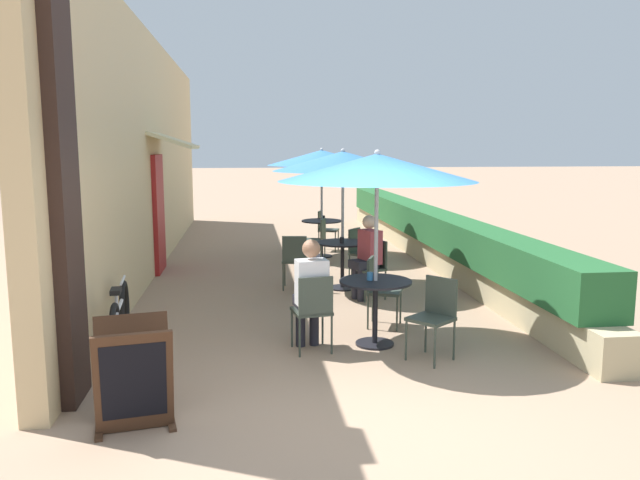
{
  "coord_description": "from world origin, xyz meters",
  "views": [
    {
      "loc": [
        -0.83,
        -4.95,
        2.26
      ],
      "look_at": [
        0.15,
        3.27,
        1.0
      ],
      "focal_mm": 35.0,
      "sensor_mm": 36.0,
      "label": 1
    }
  ],
  "objects": [
    {
      "name": "seated_patron_mid_left",
      "position": [
        0.93,
        3.95,
        0.69
      ],
      "size": [
        0.49,
        0.45,
        1.25
      ],
      "rotation": [
        0.0,
        0.0,
        8.24
      ],
      "color": "#23232D",
      "rests_on": "ground_plane"
    },
    {
      "name": "bicycle_leaning",
      "position": [
        -2.2,
        1.76,
        0.37
      ],
      "size": [
        0.24,
        1.78,
        0.81
      ],
      "rotation": [
        0.0,
        0.0,
        0.1
      ],
      "color": "black",
      "rests_on": "ground_plane"
    },
    {
      "name": "coffee_cup_far",
      "position": [
        0.74,
        7.64,
        0.8
      ],
      "size": [
        0.07,
        0.07,
        0.09
      ],
      "color": "#232328",
      "rests_on": "patio_table_far"
    },
    {
      "name": "cafe_chair_far_left",
      "position": [
        0.53,
        6.82,
        0.52
      ],
      "size": [
        0.51,
        0.51,
        0.87
      ],
      "rotation": [
        0.0,
        0.0,
        7.53
      ],
      "color": "#384238",
      "rests_on": "ground_plane"
    },
    {
      "name": "cafe_chair_near_right",
      "position": [
        0.8,
        2.53,
        0.52
      ],
      "size": [
        0.52,
        0.52,
        0.87
      ],
      "rotation": [
        0.0,
        0.0,
        10.63
      ],
      "color": "#384238",
      "rests_on": "ground_plane"
    },
    {
      "name": "menu_board",
      "position": [
        -1.76,
        -0.0,
        0.42
      ],
      "size": [
        0.71,
        0.73,
        0.86
      ],
      "rotation": [
        0.0,
        0.0,
        0.19
      ],
      "color": "#422819",
      "rests_on": "ground_plane"
    },
    {
      "name": "seated_patron_near_back",
      "position": [
        -0.14,
        1.72,
        0.69
      ],
      "size": [
        0.38,
        0.45,
        1.25
      ],
      "rotation": [
        0.0,
        0.0,
        12.72
      ],
      "color": "#23232D",
      "rests_on": "ground_plane"
    },
    {
      "name": "patio_umbrella_far",
      "position": [
        0.69,
        7.56,
        2.02
      ],
      "size": [
        2.19,
        2.19,
        2.22
      ],
      "color": "#B7B7BC",
      "rests_on": "ground_plane"
    },
    {
      "name": "cafe_chair_mid_left",
      "position": [
        1.03,
        3.99,
        0.52
      ],
      "size": [
        0.52,
        0.52,
        0.87
      ],
      "rotation": [
        0.0,
        0.0,
        8.24
      ],
      "color": "#384238",
      "rests_on": "ground_plane"
    },
    {
      "name": "patio_table_far",
      "position": [
        0.69,
        7.56,
        0.56
      ],
      "size": [
        0.82,
        0.82,
        0.75
      ],
      "color": "black",
      "rests_on": "ground_plane"
    },
    {
      "name": "patio_table_near",
      "position": [
        0.61,
        1.8,
        0.56
      ],
      "size": [
        0.82,
        0.82,
        0.75
      ],
      "color": "black",
      "rests_on": "ground_plane"
    },
    {
      "name": "cafe_chair_mid_back",
      "position": [
        -0.08,
        4.68,
        0.52
      ],
      "size": [
        0.45,
        0.45,
        0.87
      ],
      "rotation": [
        0.0,
        0.0,
        12.43
      ],
      "color": "#384238",
      "rests_on": "ground_plane"
    },
    {
      "name": "cafe_facade_wall",
      "position": [
        -2.54,
        7.01,
        2.09
      ],
      "size": [
        0.98,
        14.3,
        4.2
      ],
      "color": "#D6B784",
      "rests_on": "ground_plane"
    },
    {
      "name": "cafe_chair_far_right",
      "position": [
        0.86,
        8.29,
        0.52
      ],
      "size": [
        0.51,
        0.51,
        0.87
      ],
      "rotation": [
        0.0,
        0.0,
        10.67
      ],
      "color": "#384238",
      "rests_on": "ground_plane"
    },
    {
      "name": "coffee_cup_mid",
      "position": [
        0.65,
        4.58,
        0.8
      ],
      "size": [
        0.07,
        0.07,
        0.09
      ],
      "color": "#232328",
      "rests_on": "patio_table_mid"
    },
    {
      "name": "planter_hedge",
      "position": [
        2.75,
        7.05,
        0.54
      ],
      "size": [
        0.6,
        13.3,
        1.01
      ],
      "color": "tan",
      "rests_on": "ground_plane"
    },
    {
      "name": "ground_plane",
      "position": [
        0.0,
        0.0,
        0.0
      ],
      "size": [
        120.0,
        120.0,
        0.0
      ],
      "primitive_type": "plane",
      "color": "#9E7F66"
    },
    {
      "name": "patio_umbrella_near",
      "position": [
        0.61,
        1.8,
        2.02
      ],
      "size": [
        2.19,
        2.19,
        2.22
      ],
      "color": "#B7B7BC",
      "rests_on": "ground_plane"
    },
    {
      "name": "patio_umbrella_mid",
      "position": [
        0.67,
        4.65,
        2.02
      ],
      "size": [
        2.19,
        2.19,
        2.22
      ],
      "color": "#B7B7BC",
      "rests_on": "ground_plane"
    },
    {
      "name": "patio_table_mid",
      "position": [
        0.67,
        4.65,
        0.56
      ],
      "size": [
        0.82,
        0.82,
        0.75
      ],
      "color": "black",
      "rests_on": "ground_plane"
    },
    {
      "name": "cafe_chair_mid_right",
      "position": [
        1.07,
        5.3,
        0.52
      ],
      "size": [
        0.56,
        0.56,
        0.87
      ],
      "rotation": [
        0.0,
        0.0,
        10.34
      ],
      "color": "#384238",
      "rests_on": "ground_plane"
    },
    {
      "name": "cafe_chair_near_back",
      "position": [
        -0.12,
        1.61,
        0.52
      ],
      "size": [
        0.46,
        0.46,
        0.87
      ],
      "rotation": [
        0.0,
        0.0,
        12.72
      ],
      "color": "#384238",
      "rests_on": "ground_plane"
    },
    {
      "name": "cafe_chair_near_left",
      "position": [
        1.14,
        1.27,
        0.52
      ],
      "size": [
        0.56,
        0.56,
        0.87
      ],
      "rotation": [
        0.0,
        0.0,
        8.54
      ],
      "color": "#384238",
      "rests_on": "ground_plane"
    },
    {
      "name": "coffee_cup_near",
      "position": [
        0.55,
        1.83,
        0.8
      ],
      "size": [
        0.07,
        0.07,
        0.09
      ],
      "color": "teal",
      "rests_on": "patio_table_near"
    }
  ]
}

